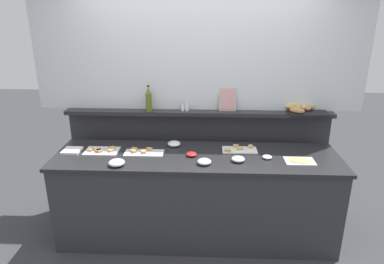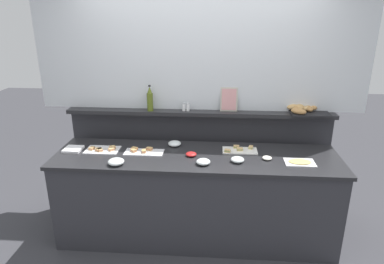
# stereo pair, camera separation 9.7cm
# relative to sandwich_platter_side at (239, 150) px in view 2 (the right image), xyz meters

# --- Properties ---
(ground_plane) EXTENTS (12.00, 12.00, 0.00)m
(ground_plane) POSITION_rel_sandwich_platter_side_xyz_m (-0.42, 0.46, -0.91)
(ground_plane) COLOR #38383D
(buffet_counter) EXTENTS (2.74, 0.74, 0.90)m
(buffet_counter) POSITION_rel_sandwich_platter_side_xyz_m (-0.42, -0.14, -0.46)
(buffet_counter) COLOR #2D2D33
(buffet_counter) RESTS_ON ground_plane
(back_ledge_unit) EXTENTS (2.85, 0.22, 1.21)m
(back_ledge_unit) POSITION_rel_sandwich_platter_side_xyz_m (-0.42, 0.41, -0.28)
(back_ledge_unit) COLOR #2D2D33
(back_ledge_unit) RESTS_ON ground_plane
(upper_wall_panel) EXTENTS (3.45, 0.08, 1.39)m
(upper_wall_panel) POSITION_rel_sandwich_platter_side_xyz_m (-0.42, 0.43, 0.99)
(upper_wall_panel) COLOR silver
(upper_wall_panel) RESTS_ON back_ledge_unit
(sandwich_platter_side) EXTENTS (0.34, 0.18, 0.04)m
(sandwich_platter_side) POSITION_rel_sandwich_platter_side_xyz_m (0.00, 0.00, 0.00)
(sandwich_platter_side) COLOR white
(sandwich_platter_side) RESTS_ON buffet_counter
(sandwich_platter_rear) EXTENTS (0.38, 0.17, 0.04)m
(sandwich_platter_rear) POSITION_rel_sandwich_platter_side_xyz_m (-0.94, -0.11, -0.00)
(sandwich_platter_rear) COLOR silver
(sandwich_platter_rear) RESTS_ON buffet_counter
(sandwich_platter_front) EXTENTS (0.33, 0.21, 0.04)m
(sandwich_platter_front) POSITION_rel_sandwich_platter_side_xyz_m (-1.36, -0.09, 0.00)
(sandwich_platter_front) COLOR white
(sandwich_platter_front) RESTS_ON buffet_counter
(cold_cuts_platter) EXTENTS (0.27, 0.18, 0.02)m
(cold_cuts_platter) POSITION_rel_sandwich_platter_side_xyz_m (0.53, -0.24, -0.00)
(cold_cuts_platter) COLOR white
(cold_cuts_platter) RESTS_ON buffet_counter
(glass_bowl_large) EXTENTS (0.12, 0.12, 0.05)m
(glass_bowl_large) POSITION_rel_sandwich_platter_side_xyz_m (-0.03, -0.26, 0.01)
(glass_bowl_large) COLOR silver
(glass_bowl_large) RESTS_ON buffet_counter
(glass_bowl_medium) EXTENTS (0.15, 0.15, 0.06)m
(glass_bowl_medium) POSITION_rel_sandwich_platter_side_xyz_m (-1.13, -0.40, 0.02)
(glass_bowl_medium) COLOR silver
(glass_bowl_medium) RESTS_ON buffet_counter
(glass_bowl_small) EXTENTS (0.13, 0.13, 0.05)m
(glass_bowl_small) POSITION_rel_sandwich_platter_side_xyz_m (-0.66, 0.08, 0.01)
(glass_bowl_small) COLOR silver
(glass_bowl_small) RESTS_ON buffet_counter
(glass_bowl_extra) EXTENTS (0.13, 0.13, 0.05)m
(glass_bowl_extra) POSITION_rel_sandwich_platter_side_xyz_m (-0.34, -0.34, 0.01)
(glass_bowl_extra) COLOR silver
(glass_bowl_extra) RESTS_ON buffet_counter
(condiment_bowl_teal) EXTENTS (0.09, 0.09, 0.03)m
(condiment_bowl_teal) POSITION_rel_sandwich_platter_side_xyz_m (0.25, -0.19, 0.01)
(condiment_bowl_teal) COLOR silver
(condiment_bowl_teal) RESTS_ON buffet_counter
(condiment_bowl_dark) EXTENTS (0.10, 0.10, 0.04)m
(condiment_bowl_dark) POSITION_rel_sandwich_platter_side_xyz_m (-0.47, -0.16, 0.01)
(condiment_bowl_dark) COLOR red
(condiment_bowl_dark) RESTS_ON buffet_counter
(napkin_stack) EXTENTS (0.17, 0.17, 0.02)m
(napkin_stack) POSITION_rel_sandwich_platter_side_xyz_m (-1.65, -0.11, 0.00)
(napkin_stack) COLOR white
(napkin_stack) RESTS_ON buffet_counter
(olive_oil_bottle) EXTENTS (0.06, 0.06, 0.28)m
(olive_oil_bottle) POSITION_rel_sandwich_platter_side_xyz_m (-0.94, 0.31, 0.42)
(olive_oil_bottle) COLOR #56661E
(olive_oil_bottle) RESTS_ON back_ledge_unit
(salt_shaker) EXTENTS (0.03, 0.03, 0.09)m
(salt_shaker) POSITION_rel_sandwich_platter_side_xyz_m (-0.58, 0.33, 0.34)
(salt_shaker) COLOR white
(salt_shaker) RESTS_ON back_ledge_unit
(pepper_shaker) EXTENTS (0.03, 0.03, 0.09)m
(pepper_shaker) POSITION_rel_sandwich_platter_side_xyz_m (-0.54, 0.33, 0.34)
(pepper_shaker) COLOR white
(pepper_shaker) RESTS_ON back_ledge_unit
(bread_basket) EXTENTS (0.43, 0.30, 0.08)m
(bread_basket) POSITION_rel_sandwich_platter_side_xyz_m (0.67, 0.35, 0.33)
(bread_basket) COLOR black
(bread_basket) RESTS_ON back_ledge_unit
(framed_picture) EXTENTS (0.18, 0.06, 0.25)m
(framed_picture) POSITION_rel_sandwich_platter_side_xyz_m (-0.11, 0.37, 0.42)
(framed_picture) COLOR #B2AD9E
(framed_picture) RESTS_ON back_ledge_unit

